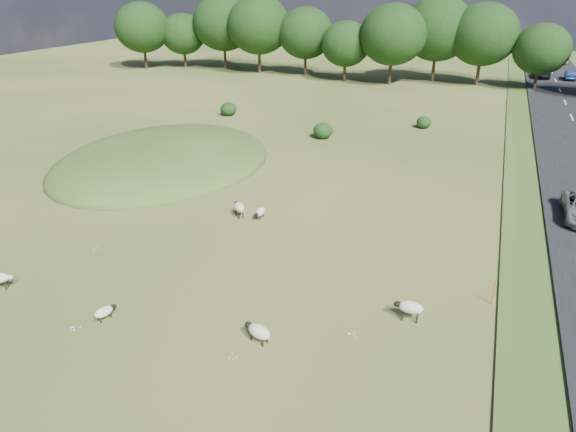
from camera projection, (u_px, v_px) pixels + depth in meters
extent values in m
plane|color=#334E18|center=(335.00, 151.00, 44.18)|extent=(160.00, 160.00, 0.00)
ellipsoid|color=#33561E|center=(164.00, 162.00, 41.46)|extent=(16.00, 20.00, 4.00)
cylinder|color=black|center=(145.00, 57.00, 85.36)|extent=(0.44, 0.44, 3.77)
ellipsoid|color=black|center=(142.00, 27.00, 83.44)|extent=(8.81, 8.81, 7.93)
cylinder|color=black|center=(185.00, 58.00, 86.79)|extent=(0.44, 0.44, 3.12)
ellipsoid|color=black|center=(183.00, 34.00, 85.20)|extent=(7.28, 7.28, 6.55)
cylinder|color=black|center=(225.00, 56.00, 85.12)|extent=(0.44, 0.44, 4.21)
ellipsoid|color=black|center=(223.00, 23.00, 82.98)|extent=(9.83, 9.83, 8.84)
cylinder|color=black|center=(259.00, 59.00, 81.22)|extent=(0.44, 0.44, 4.18)
ellipsoid|color=black|center=(259.00, 25.00, 79.09)|extent=(9.75, 9.75, 8.78)
cylinder|color=black|center=(305.00, 63.00, 79.40)|extent=(0.44, 0.44, 3.61)
ellipsoid|color=black|center=(306.00, 33.00, 77.57)|extent=(8.41, 8.41, 7.57)
cylinder|color=black|center=(345.00, 70.00, 74.75)|extent=(0.44, 0.44, 3.02)
ellipsoid|color=black|center=(346.00, 44.00, 73.22)|extent=(7.04, 7.04, 6.34)
cylinder|color=black|center=(390.00, 70.00, 71.92)|extent=(0.44, 0.44, 3.90)
ellipsoid|color=black|center=(393.00, 35.00, 69.94)|extent=(9.09, 9.09, 8.18)
cylinder|color=black|center=(434.00, 66.00, 74.22)|extent=(0.44, 0.44, 4.22)
ellipsoid|color=black|center=(438.00, 29.00, 72.07)|extent=(9.85, 9.85, 8.86)
cylinder|color=black|center=(478.00, 71.00, 71.38)|extent=(0.44, 0.44, 3.94)
ellipsoid|color=black|center=(484.00, 34.00, 69.37)|extent=(9.20, 9.20, 8.28)
cylinder|color=black|center=(536.00, 79.00, 68.27)|extent=(0.44, 0.44, 3.09)
ellipsoid|color=black|center=(542.00, 49.00, 66.70)|extent=(7.20, 7.20, 6.48)
ellipsoid|color=black|center=(323.00, 131.00, 47.51)|extent=(1.80, 1.80, 1.47)
ellipsoid|color=black|center=(424.00, 122.00, 50.86)|extent=(1.45, 1.45, 1.19)
ellipsoid|color=black|center=(228.00, 109.00, 55.66)|extent=(1.74, 1.74, 1.43)
cylinder|color=#D8590C|center=(493.00, 293.00, 23.02)|extent=(0.06, 0.06, 1.20)
ellipsoid|color=silver|center=(10.00, 277.00, 24.18)|extent=(0.37, 0.33, 0.24)
cylinder|color=black|center=(8.00, 284.00, 24.47)|extent=(0.07, 0.07, 0.35)
cylinder|color=black|center=(6.00, 287.00, 24.26)|extent=(0.07, 0.07, 0.35)
ellipsoid|color=beige|center=(411.00, 307.00, 21.89)|extent=(1.07, 0.59, 0.54)
ellipsoid|color=black|center=(398.00, 304.00, 22.05)|extent=(0.35, 0.27, 0.27)
cylinder|color=black|center=(402.00, 317.00, 22.06)|extent=(0.08, 0.08, 0.38)
cylinder|color=black|center=(403.00, 313.00, 22.29)|extent=(0.08, 0.08, 0.38)
cylinder|color=black|center=(417.00, 319.00, 21.87)|extent=(0.08, 0.08, 0.38)
cylinder|color=black|center=(418.00, 316.00, 22.10)|extent=(0.08, 0.08, 0.38)
ellipsoid|color=beige|center=(260.00, 212.00, 31.52)|extent=(0.51, 0.95, 0.48)
ellipsoid|color=black|center=(256.00, 215.00, 31.08)|extent=(0.23, 0.31, 0.24)
cylinder|color=black|center=(260.00, 219.00, 31.39)|extent=(0.07, 0.07, 0.18)
cylinder|color=black|center=(256.00, 218.00, 31.47)|extent=(0.07, 0.07, 0.18)
cylinder|color=black|center=(264.00, 215.00, 31.86)|extent=(0.07, 0.07, 0.18)
cylinder|color=black|center=(260.00, 215.00, 31.93)|extent=(0.07, 0.07, 0.18)
ellipsoid|color=beige|center=(104.00, 312.00, 22.05)|extent=(0.70, 0.96, 0.44)
ellipsoid|color=black|center=(113.00, 307.00, 22.37)|extent=(0.28, 0.33, 0.22)
cylinder|color=black|center=(108.00, 314.00, 22.41)|extent=(0.06, 0.06, 0.16)
cylinder|color=black|center=(111.00, 316.00, 22.29)|extent=(0.06, 0.06, 0.16)
cylinder|color=black|center=(98.00, 319.00, 22.06)|extent=(0.06, 0.06, 0.16)
cylinder|color=black|center=(101.00, 321.00, 21.94)|extent=(0.06, 0.06, 0.16)
ellipsoid|color=beige|center=(259.00, 332.00, 20.65)|extent=(1.21, 0.90, 0.56)
ellipsoid|color=black|center=(249.00, 325.00, 20.98)|extent=(0.42, 0.37, 0.28)
cylinder|color=black|center=(251.00, 338.00, 20.90)|extent=(0.08, 0.08, 0.20)
cylinder|color=black|center=(256.00, 334.00, 21.09)|extent=(0.08, 0.08, 0.20)
cylinder|color=black|center=(263.00, 344.00, 20.53)|extent=(0.08, 0.08, 0.20)
cylinder|color=black|center=(267.00, 341.00, 20.71)|extent=(0.08, 0.08, 0.20)
ellipsoid|color=beige|center=(239.00, 207.00, 31.61)|extent=(1.12, 1.14, 0.53)
ellipsoid|color=black|center=(237.00, 203.00, 32.07)|extent=(0.42, 0.42, 0.27)
cylinder|color=black|center=(236.00, 212.00, 32.02)|extent=(0.08, 0.08, 0.38)
cylinder|color=black|center=(240.00, 212.00, 32.10)|extent=(0.08, 0.08, 0.38)
cylinder|color=black|center=(239.00, 216.00, 31.50)|extent=(0.08, 0.08, 0.38)
cylinder|color=black|center=(243.00, 216.00, 31.59)|extent=(0.08, 0.08, 0.38)
imported|color=black|center=(542.00, 73.00, 76.17)|extent=(2.29, 4.96, 1.38)
imported|color=navy|center=(570.00, 75.00, 74.69)|extent=(1.36, 3.90, 1.29)
imported|color=#B5B9BE|center=(561.00, 59.00, 89.59)|extent=(2.08, 5.11, 1.48)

